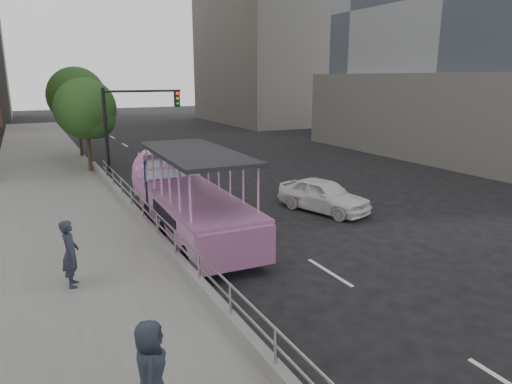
{
  "coord_description": "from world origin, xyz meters",
  "views": [
    {
      "loc": [
        -6.73,
        -12.32,
        5.68
      ],
      "look_at": [
        0.5,
        1.89,
        1.68
      ],
      "focal_mm": 32.0,
      "sensor_mm": 36.0,
      "label": 1
    }
  ],
  "objects_px": {
    "car": "(323,195)",
    "street_tree_near": "(88,111)",
    "street_tree_far": "(78,98)",
    "traffic_signal": "(128,120)",
    "duck_boat": "(186,200)",
    "pedestrian_far": "(151,371)",
    "parking_sign": "(147,189)",
    "pedestrian_near": "(70,253)"
  },
  "relations": [
    {
      "from": "car",
      "to": "street_tree_near",
      "type": "xyz_separation_m",
      "value": [
        -7.9,
        12.46,
        3.1
      ]
    },
    {
      "from": "street_tree_far",
      "to": "car",
      "type": "bearing_deg",
      "value": -67.36
    },
    {
      "from": "traffic_signal",
      "to": "duck_boat",
      "type": "bearing_deg",
      "value": -89.14
    },
    {
      "from": "car",
      "to": "pedestrian_far",
      "type": "bearing_deg",
      "value": -154.65
    },
    {
      "from": "duck_boat",
      "to": "car",
      "type": "xyz_separation_m",
      "value": [
        6.17,
        -0.23,
        -0.49
      ]
    },
    {
      "from": "pedestrian_far",
      "to": "street_tree_near",
      "type": "bearing_deg",
      "value": 11.28
    },
    {
      "from": "car",
      "to": "traffic_signal",
      "type": "height_order",
      "value": "traffic_signal"
    },
    {
      "from": "car",
      "to": "parking_sign",
      "type": "bearing_deg",
      "value": 159.76
    },
    {
      "from": "duck_boat",
      "to": "pedestrian_far",
      "type": "bearing_deg",
      "value": -111.46
    },
    {
      "from": "pedestrian_far",
      "to": "car",
      "type": "bearing_deg",
      "value": -30.0
    },
    {
      "from": "pedestrian_far",
      "to": "street_tree_near",
      "type": "distance_m",
      "value": 22.11
    },
    {
      "from": "traffic_signal",
      "to": "street_tree_far",
      "type": "bearing_deg",
      "value": 98.43
    },
    {
      "from": "traffic_signal",
      "to": "street_tree_near",
      "type": "xyz_separation_m",
      "value": [
        -1.6,
        3.43,
        0.32
      ]
    },
    {
      "from": "pedestrian_far",
      "to": "parking_sign",
      "type": "relative_size",
      "value": 0.61
    },
    {
      "from": "car",
      "to": "pedestrian_near",
      "type": "relative_size",
      "value": 2.33
    },
    {
      "from": "parking_sign",
      "to": "street_tree_far",
      "type": "distance_m",
      "value": 18.34
    },
    {
      "from": "street_tree_near",
      "to": "pedestrian_far",
      "type": "bearing_deg",
      "value": -95.36
    },
    {
      "from": "street_tree_near",
      "to": "street_tree_far",
      "type": "height_order",
      "value": "street_tree_far"
    },
    {
      "from": "parking_sign",
      "to": "street_tree_near",
      "type": "relative_size",
      "value": 0.49
    },
    {
      "from": "street_tree_near",
      "to": "pedestrian_near",
      "type": "bearing_deg",
      "value": -99.53
    },
    {
      "from": "pedestrian_far",
      "to": "traffic_signal",
      "type": "bearing_deg",
      "value": 5.45
    },
    {
      "from": "street_tree_near",
      "to": "street_tree_far",
      "type": "distance_m",
      "value": 6.02
    },
    {
      "from": "duck_boat",
      "to": "pedestrian_near",
      "type": "xyz_separation_m",
      "value": [
        -4.43,
        -3.83,
        -0.0
      ]
    },
    {
      "from": "duck_boat",
      "to": "traffic_signal",
      "type": "distance_m",
      "value": 9.1
    },
    {
      "from": "parking_sign",
      "to": "duck_boat",
      "type": "bearing_deg",
      "value": -2.81
    },
    {
      "from": "duck_boat",
      "to": "car",
      "type": "height_order",
      "value": "duck_boat"
    },
    {
      "from": "duck_boat",
      "to": "pedestrian_far",
      "type": "relative_size",
      "value": 5.74
    },
    {
      "from": "traffic_signal",
      "to": "street_tree_near",
      "type": "relative_size",
      "value": 0.91
    },
    {
      "from": "car",
      "to": "pedestrian_near",
      "type": "bearing_deg",
      "value": -179.24
    },
    {
      "from": "parking_sign",
      "to": "street_tree_far",
      "type": "height_order",
      "value": "street_tree_far"
    },
    {
      "from": "duck_boat",
      "to": "street_tree_near",
      "type": "height_order",
      "value": "street_tree_near"
    },
    {
      "from": "car",
      "to": "parking_sign",
      "type": "distance_m",
      "value": 7.67
    },
    {
      "from": "duck_boat",
      "to": "traffic_signal",
      "type": "xyz_separation_m",
      "value": [
        -0.13,
        8.81,
        2.29
      ]
    },
    {
      "from": "parking_sign",
      "to": "traffic_signal",
      "type": "xyz_separation_m",
      "value": [
        1.29,
        8.74,
        1.73
      ]
    },
    {
      "from": "pedestrian_far",
      "to": "street_tree_far",
      "type": "xyz_separation_m",
      "value": [
        2.25,
        27.86,
        3.14
      ]
    },
    {
      "from": "duck_boat",
      "to": "car",
      "type": "distance_m",
      "value": 6.19
    },
    {
      "from": "car",
      "to": "duck_boat",
      "type": "bearing_deg",
      "value": 159.9
    },
    {
      "from": "pedestrian_far",
      "to": "street_tree_far",
      "type": "bearing_deg",
      "value": 12.03
    },
    {
      "from": "pedestrian_near",
      "to": "street_tree_near",
      "type": "relative_size",
      "value": 0.32
    },
    {
      "from": "pedestrian_far",
      "to": "traffic_signal",
      "type": "relative_size",
      "value": 0.33
    },
    {
      "from": "pedestrian_near",
      "to": "street_tree_far",
      "type": "distance_m",
      "value": 22.47
    },
    {
      "from": "car",
      "to": "street_tree_near",
      "type": "height_order",
      "value": "street_tree_near"
    }
  ]
}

